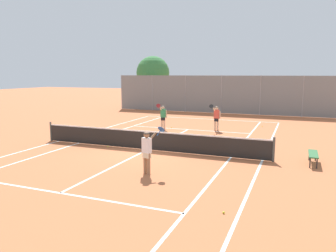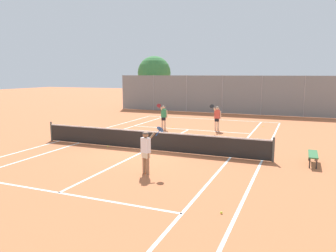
{
  "view_description": "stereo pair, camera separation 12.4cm",
  "coord_description": "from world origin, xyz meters",
  "px_view_note": "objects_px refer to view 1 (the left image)",
  "views": [
    {
      "loc": [
        6.81,
        -14.28,
        3.72
      ],
      "look_at": [
        0.5,
        1.5,
        1.0
      ],
      "focal_mm": 35.0,
      "sensor_mm": 36.0,
      "label": 1
    },
    {
      "loc": [
        6.92,
        -14.23,
        3.72
      ],
      "look_at": [
        0.5,
        1.5,
        1.0
      ],
      "focal_mm": 35.0,
      "sensor_mm": 36.0,
      "label": 2
    }
  ],
  "objects_px": {
    "loose_tennis_ball_2": "(168,150)",
    "tree_behind_left": "(153,74)",
    "courtside_bench": "(313,155)",
    "player_near_side": "(147,150)",
    "loose_tennis_ball_0": "(262,126)",
    "player_far_right": "(216,117)",
    "player_far_left": "(163,116)",
    "loose_tennis_ball_5": "(172,127)",
    "loose_tennis_ball_1": "(108,147)",
    "loose_tennis_ball_3": "(224,212)",
    "tennis_net": "(147,140)"
  },
  "relations": [
    {
      "from": "loose_tennis_ball_2",
      "to": "tree_behind_left",
      "type": "height_order",
      "value": "tree_behind_left"
    },
    {
      "from": "player_far_left",
      "to": "loose_tennis_ball_3",
      "type": "bearing_deg",
      "value": -60.47
    },
    {
      "from": "player_far_right",
      "to": "loose_tennis_ball_0",
      "type": "relative_size",
      "value": 26.88
    },
    {
      "from": "loose_tennis_ball_1",
      "to": "courtside_bench",
      "type": "height_order",
      "value": "courtside_bench"
    },
    {
      "from": "player_near_side",
      "to": "loose_tennis_ball_1",
      "type": "bearing_deg",
      "value": 138.88
    },
    {
      "from": "player_near_side",
      "to": "loose_tennis_ball_5",
      "type": "bearing_deg",
      "value": 106.15
    },
    {
      "from": "player_far_right",
      "to": "loose_tennis_ball_2",
      "type": "bearing_deg",
      "value": -97.74
    },
    {
      "from": "player_near_side",
      "to": "player_far_left",
      "type": "relative_size",
      "value": 1.0
    },
    {
      "from": "tennis_net",
      "to": "player_far_left",
      "type": "distance_m",
      "value": 6.07
    },
    {
      "from": "loose_tennis_ball_0",
      "to": "tennis_net",
      "type": "bearing_deg",
      "value": -115.4
    },
    {
      "from": "player_near_side",
      "to": "loose_tennis_ball_3",
      "type": "height_order",
      "value": "player_near_side"
    },
    {
      "from": "player_far_left",
      "to": "loose_tennis_ball_0",
      "type": "bearing_deg",
      "value": 30.94
    },
    {
      "from": "loose_tennis_ball_5",
      "to": "player_far_left",
      "type": "bearing_deg",
      "value": -112.35
    },
    {
      "from": "tree_behind_left",
      "to": "player_near_side",
      "type": "bearing_deg",
      "value": -66.24
    },
    {
      "from": "player_near_side",
      "to": "player_far_right",
      "type": "bearing_deg",
      "value": 89.0
    },
    {
      "from": "player_far_right",
      "to": "loose_tennis_ball_3",
      "type": "relative_size",
      "value": 26.88
    },
    {
      "from": "tennis_net",
      "to": "loose_tennis_ball_0",
      "type": "bearing_deg",
      "value": 64.6
    },
    {
      "from": "loose_tennis_ball_3",
      "to": "tree_behind_left",
      "type": "height_order",
      "value": "tree_behind_left"
    },
    {
      "from": "loose_tennis_ball_0",
      "to": "loose_tennis_ball_3",
      "type": "height_order",
      "value": "same"
    },
    {
      "from": "loose_tennis_ball_0",
      "to": "loose_tennis_ball_5",
      "type": "relative_size",
      "value": 1.0
    },
    {
      "from": "loose_tennis_ball_0",
      "to": "courtside_bench",
      "type": "bearing_deg",
      "value": -72.16
    },
    {
      "from": "loose_tennis_ball_1",
      "to": "loose_tennis_ball_2",
      "type": "relative_size",
      "value": 1.0
    },
    {
      "from": "loose_tennis_ball_3",
      "to": "player_far_right",
      "type": "bearing_deg",
      "value": 104.4
    },
    {
      "from": "player_near_side",
      "to": "loose_tennis_ball_0",
      "type": "xyz_separation_m",
      "value": [
        2.83,
        13.05,
        -0.89
      ]
    },
    {
      "from": "loose_tennis_ball_0",
      "to": "player_far_left",
      "type": "bearing_deg",
      "value": -149.06
    },
    {
      "from": "player_far_left",
      "to": "courtside_bench",
      "type": "height_order",
      "value": "player_far_left"
    },
    {
      "from": "tennis_net",
      "to": "player_far_left",
      "type": "relative_size",
      "value": 6.76
    },
    {
      "from": "loose_tennis_ball_1",
      "to": "loose_tennis_ball_3",
      "type": "relative_size",
      "value": 1.0
    },
    {
      "from": "loose_tennis_ball_2",
      "to": "loose_tennis_ball_3",
      "type": "xyz_separation_m",
      "value": [
        4.12,
        -6.31,
        0.0
      ]
    },
    {
      "from": "player_near_side",
      "to": "loose_tennis_ball_0",
      "type": "relative_size",
      "value": 26.88
    },
    {
      "from": "loose_tennis_ball_1",
      "to": "courtside_bench",
      "type": "relative_size",
      "value": 0.04
    },
    {
      "from": "courtside_bench",
      "to": "player_near_side",
      "type": "bearing_deg",
      "value": -147.25
    },
    {
      "from": "player_near_side",
      "to": "loose_tennis_ball_5",
      "type": "distance_m",
      "value": 10.64
    },
    {
      "from": "player_near_side",
      "to": "player_far_left",
      "type": "bearing_deg",
      "value": 109.23
    },
    {
      "from": "player_near_side",
      "to": "tree_behind_left",
      "type": "relative_size",
      "value": 0.31
    },
    {
      "from": "tennis_net",
      "to": "loose_tennis_ball_1",
      "type": "distance_m",
      "value": 2.19
    },
    {
      "from": "tennis_net",
      "to": "loose_tennis_ball_3",
      "type": "bearing_deg",
      "value": -49.57
    },
    {
      "from": "loose_tennis_ball_2",
      "to": "courtside_bench",
      "type": "bearing_deg",
      "value": -0.9
    },
    {
      "from": "loose_tennis_ball_0",
      "to": "courtside_bench",
      "type": "height_order",
      "value": "courtside_bench"
    },
    {
      "from": "player_far_right",
      "to": "loose_tennis_ball_2",
      "type": "relative_size",
      "value": 26.88
    },
    {
      "from": "player_far_right",
      "to": "tree_behind_left",
      "type": "xyz_separation_m",
      "value": [
        -10.39,
        12.96,
        2.78
      ]
    },
    {
      "from": "loose_tennis_ball_0",
      "to": "courtside_bench",
      "type": "relative_size",
      "value": 0.04
    },
    {
      "from": "tree_behind_left",
      "to": "loose_tennis_ball_2",
      "type": "bearing_deg",
      "value": -63.79
    },
    {
      "from": "player_near_side",
      "to": "tree_behind_left",
      "type": "bearing_deg",
      "value": 113.76
    },
    {
      "from": "loose_tennis_ball_0",
      "to": "tree_behind_left",
      "type": "distance_m",
      "value": 16.92
    },
    {
      "from": "loose_tennis_ball_0",
      "to": "loose_tennis_ball_5",
      "type": "height_order",
      "value": "same"
    },
    {
      "from": "tennis_net",
      "to": "player_far_right",
      "type": "xyz_separation_m",
      "value": [
        1.86,
        6.68,
        0.42
      ]
    },
    {
      "from": "player_far_right",
      "to": "loose_tennis_ball_5",
      "type": "bearing_deg",
      "value": -179.17
    },
    {
      "from": "courtside_bench",
      "to": "tree_behind_left",
      "type": "distance_m",
      "value": 25.41
    },
    {
      "from": "tree_behind_left",
      "to": "player_far_left",
      "type": "bearing_deg",
      "value": -63.33
    }
  ]
}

